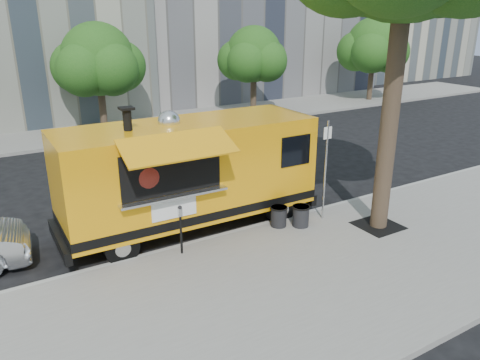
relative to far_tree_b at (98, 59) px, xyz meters
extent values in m
plane|color=black|center=(1.00, -12.70, -3.83)|extent=(120.00, 120.00, 0.00)
cube|color=gray|center=(1.00, -16.70, -3.76)|extent=(60.00, 6.00, 0.15)
cube|color=#999993|center=(1.00, -13.63, -3.76)|extent=(60.00, 0.14, 0.16)
cube|color=gray|center=(1.00, 0.80, -3.76)|extent=(60.00, 5.00, 0.15)
cylinder|color=#33261C|center=(3.60, -15.50, -0.43)|extent=(0.48, 0.48, 6.50)
cube|color=black|center=(3.60, -15.50, -3.68)|extent=(1.20, 1.20, 0.02)
cylinder|color=#33261C|center=(0.00, 0.00, -2.38)|extent=(0.36, 0.36, 2.60)
sphere|color=#164B14|center=(0.00, 0.00, 0.02)|extent=(3.60, 3.60, 3.60)
cylinder|color=#33261C|center=(9.00, -0.30, -2.38)|extent=(0.36, 0.36, 2.60)
sphere|color=#164B14|center=(9.00, -0.30, -0.09)|extent=(3.24, 3.24, 3.24)
cylinder|color=#33261C|center=(19.00, -0.10, -2.38)|extent=(0.36, 0.36, 2.60)
sphere|color=#164B14|center=(19.00, -0.10, 0.07)|extent=(3.78, 3.78, 3.78)
cylinder|color=silver|center=(2.55, -14.25, -2.18)|extent=(0.06, 0.06, 3.00)
cube|color=white|center=(2.55, -14.25, -1.03)|extent=(0.28, 0.02, 0.35)
cylinder|color=black|center=(-2.00, -14.05, -3.16)|extent=(0.06, 0.06, 1.05)
cube|color=silver|center=(-2.00, -14.05, -2.53)|extent=(0.10, 0.08, 0.22)
sphere|color=black|center=(-2.00, -14.05, -2.40)|extent=(0.11, 0.11, 0.11)
cube|color=#FBA40D|center=(-1.00, -12.50, -1.98)|extent=(7.24, 2.55, 2.60)
cube|color=black|center=(-1.00, -12.50, -3.04)|extent=(7.26, 2.57, 0.24)
cube|color=black|center=(2.68, -12.56, -3.33)|extent=(0.22, 2.32, 0.33)
cube|color=black|center=(-4.68, -12.44, -3.33)|extent=(0.22, 2.32, 0.33)
cube|color=black|center=(2.62, -12.56, -1.56)|extent=(0.08, 1.95, 1.05)
cylinder|color=black|center=(1.47, -13.56, -3.39)|extent=(0.89, 0.32, 0.89)
cylinder|color=black|center=(1.51, -11.52, -3.39)|extent=(0.89, 0.32, 0.89)
cylinder|color=black|center=(-3.40, -13.48, -3.39)|extent=(0.89, 0.32, 0.89)
cylinder|color=black|center=(-3.36, -11.44, -3.39)|extent=(0.89, 0.32, 0.89)
cube|color=black|center=(-2.02, -13.64, -1.56)|extent=(2.66, 0.22, 1.16)
cube|color=silver|center=(-2.02, -13.80, -2.18)|extent=(2.86, 0.40, 0.06)
cube|color=#FBA40D|center=(-2.02, -14.21, -0.77)|extent=(2.77, 1.09, 0.46)
cube|color=white|center=(-2.02, -13.72, -2.53)|extent=(1.22, 0.06, 0.55)
cylinder|color=black|center=(-2.66, -12.47, -0.40)|extent=(0.22, 0.22, 0.61)
sphere|color=silver|center=(-1.44, -12.27, -0.62)|extent=(0.62, 0.62, 0.62)
sphere|color=maroon|center=(-2.62, -13.34, -1.61)|extent=(0.93, 0.93, 0.93)
cylinder|color=#FF590C|center=(-2.62, -13.57, -1.74)|extent=(0.38, 0.14, 0.38)
cylinder|color=black|center=(1.10, -14.00, -3.38)|extent=(0.46, 0.46, 0.60)
cylinder|color=black|center=(1.10, -14.00, -3.11)|extent=(0.50, 0.50, 0.04)
cylinder|color=black|center=(1.65, -14.33, -3.37)|extent=(0.47, 0.47, 0.62)
cylinder|color=black|center=(1.65, -14.33, -3.09)|extent=(0.51, 0.51, 0.04)
camera|label=1|loc=(-6.27, -24.04, 2.19)|focal=35.00mm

